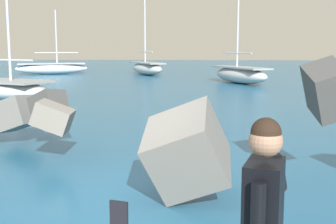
# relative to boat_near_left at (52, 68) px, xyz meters

# --- Properties ---
(ground_plane) EXTENTS (400.00, 400.00, 0.00)m
(ground_plane) POSITION_rel_boat_near_left_xyz_m (11.18, -31.68, -0.53)
(ground_plane) COLOR #235B7A
(breakwater_jetty) EXTENTS (26.59, 6.95, 2.61)m
(breakwater_jetty) POSITION_rel_boat_near_left_xyz_m (13.59, -30.29, 0.58)
(breakwater_jetty) COLOR slate
(breakwater_jetty) RESTS_ON ground
(boat_near_left) EXTENTS (6.32, 3.52, 5.48)m
(boat_near_left) POSITION_rel_boat_near_left_xyz_m (0.00, 0.00, 0.00)
(boat_near_left) COLOR white
(boat_near_left) RESTS_ON ground
(boat_near_centre) EXTENTS (3.86, 5.28, 8.18)m
(boat_near_centre) POSITION_rel_boat_near_left_xyz_m (8.34, -0.41, 0.08)
(boat_near_centre) COLOR beige
(boat_near_centre) RESTS_ON ground
(boat_near_right) EXTENTS (3.97, 5.76, 8.45)m
(boat_near_right) POSITION_rel_boat_near_left_xyz_m (15.38, -8.56, 0.09)
(boat_near_right) COLOR beige
(boat_near_right) RESTS_ON ground
(boat_mid_right) EXTENTS (4.94, 3.73, 7.00)m
(boat_mid_right) POSITION_rel_boat_near_left_xyz_m (3.95, -18.65, -0.00)
(boat_mid_right) COLOR beige
(boat_mid_right) RESTS_ON ground
(mooring_buoy_inner) EXTENTS (0.44, 0.44, 0.44)m
(mooring_buoy_inner) POSITION_rel_boat_near_left_xyz_m (22.68, 4.53, -0.31)
(mooring_buoy_inner) COLOR silver
(mooring_buoy_inner) RESTS_ON ground
(headland_bluff) EXTENTS (90.78, 45.49, 17.10)m
(headland_bluff) POSITION_rel_boat_near_left_xyz_m (9.71, 61.65, 8.04)
(headland_bluff) COLOR #756651
(headland_bluff) RESTS_ON ground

